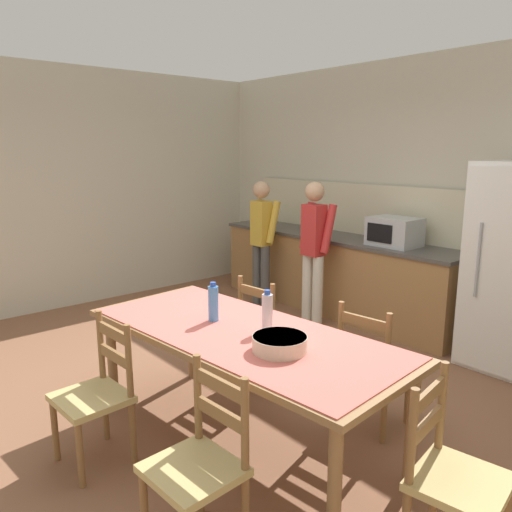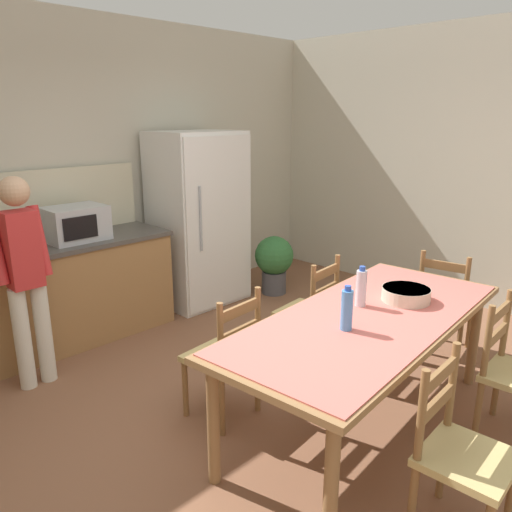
{
  "view_description": "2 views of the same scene",
  "coord_description": "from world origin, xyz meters",
  "px_view_note": "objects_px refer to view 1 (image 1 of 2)",
  "views": [
    {
      "loc": [
        2.86,
        -2.29,
        1.92
      ],
      "look_at": [
        0.27,
        -0.06,
        1.19
      ],
      "focal_mm": 35.0,
      "sensor_mm": 36.0,
      "label": 1
    },
    {
      "loc": [
        -2.04,
        -1.92,
        2.0
      ],
      "look_at": [
        0.21,
        0.31,
        1.09
      ],
      "focal_mm": 35.0,
      "sensor_mm": 36.0,
      "label": 2
    }
  ],
  "objects_px": {
    "chair_side_far_left": "(267,331)",
    "chair_side_far_right": "(372,367)",
    "serving_bowl": "(280,342)",
    "chair_side_near_left": "(97,394)",
    "dining_table": "(242,342)",
    "microwave": "(394,232)",
    "bottle_off_centre": "(267,312)",
    "bottle_near_centre": "(213,303)",
    "person_at_sink": "(262,237)",
    "person_at_counter": "(314,246)",
    "chair_side_near_right": "(200,465)",
    "chair_head_end": "(452,477)"
  },
  "relations": [
    {
      "from": "bottle_off_centre",
      "to": "chair_side_near_right",
      "type": "bearing_deg",
      "value": -61.51
    },
    {
      "from": "chair_side_near_right",
      "to": "chair_side_near_left",
      "type": "bearing_deg",
      "value": -178.17
    },
    {
      "from": "dining_table",
      "to": "chair_side_far_right",
      "type": "bearing_deg",
      "value": 61.52
    },
    {
      "from": "chair_side_far_left",
      "to": "chair_side_far_right",
      "type": "xyz_separation_m",
      "value": [
        1.0,
        0.08,
        0.0
      ]
    },
    {
      "from": "microwave",
      "to": "person_at_sink",
      "type": "bearing_deg",
      "value": -162.15
    },
    {
      "from": "bottle_near_centre",
      "to": "bottle_off_centre",
      "type": "height_order",
      "value": "same"
    },
    {
      "from": "microwave",
      "to": "chair_side_near_left",
      "type": "distance_m",
      "value": 3.46
    },
    {
      "from": "chair_side_near_right",
      "to": "person_at_sink",
      "type": "distance_m",
      "value": 3.95
    },
    {
      "from": "bottle_near_centre",
      "to": "chair_side_near_right",
      "type": "bearing_deg",
      "value": -39.83
    },
    {
      "from": "bottle_near_centre",
      "to": "person_at_counter",
      "type": "height_order",
      "value": "person_at_counter"
    },
    {
      "from": "serving_bowl",
      "to": "chair_head_end",
      "type": "height_order",
      "value": "chair_head_end"
    },
    {
      "from": "serving_bowl",
      "to": "chair_side_far_right",
      "type": "xyz_separation_m",
      "value": [
        0.04,
        0.84,
        -0.39
      ]
    },
    {
      "from": "bottle_off_centre",
      "to": "person_at_sink",
      "type": "height_order",
      "value": "person_at_sink"
    },
    {
      "from": "chair_side_far_left",
      "to": "bottle_near_centre",
      "type": "bearing_deg",
      "value": 105.67
    },
    {
      "from": "microwave",
      "to": "chair_side_near_right",
      "type": "relative_size",
      "value": 0.55
    },
    {
      "from": "bottle_near_centre",
      "to": "serving_bowl",
      "type": "distance_m",
      "value": 0.67
    },
    {
      "from": "bottle_off_centre",
      "to": "chair_side_near_left",
      "type": "relative_size",
      "value": 0.3
    },
    {
      "from": "serving_bowl",
      "to": "chair_side_far_left",
      "type": "relative_size",
      "value": 0.35
    },
    {
      "from": "chair_side_near_right",
      "to": "chair_head_end",
      "type": "relative_size",
      "value": 1.0
    },
    {
      "from": "serving_bowl",
      "to": "chair_side_far_left",
      "type": "bearing_deg",
      "value": 141.4
    },
    {
      "from": "microwave",
      "to": "dining_table",
      "type": "relative_size",
      "value": 0.22
    },
    {
      "from": "chair_side_far_right",
      "to": "chair_side_near_right",
      "type": "bearing_deg",
      "value": 88.36
    },
    {
      "from": "chair_side_far_left",
      "to": "person_at_sink",
      "type": "relative_size",
      "value": 0.59
    },
    {
      "from": "bottle_near_centre",
      "to": "chair_head_end",
      "type": "height_order",
      "value": "bottle_near_centre"
    },
    {
      "from": "chair_side_far_left",
      "to": "person_at_counter",
      "type": "height_order",
      "value": "person_at_counter"
    },
    {
      "from": "chair_side_near_left",
      "to": "chair_side_far_right",
      "type": "distance_m",
      "value": 1.83
    },
    {
      "from": "microwave",
      "to": "bottle_off_centre",
      "type": "height_order",
      "value": "microwave"
    },
    {
      "from": "chair_side_near_left",
      "to": "person_at_counter",
      "type": "bearing_deg",
      "value": 103.77
    },
    {
      "from": "person_at_sink",
      "to": "bottle_off_centre",
      "type": "bearing_deg",
      "value": -130.71
    },
    {
      "from": "chair_side_far_right",
      "to": "bottle_near_centre",
      "type": "bearing_deg",
      "value": 42.89
    },
    {
      "from": "dining_table",
      "to": "serving_bowl",
      "type": "distance_m",
      "value": 0.41
    },
    {
      "from": "dining_table",
      "to": "chair_side_near_right",
      "type": "bearing_deg",
      "value": -52.11
    },
    {
      "from": "serving_bowl",
      "to": "chair_side_near_left",
      "type": "distance_m",
      "value": 1.19
    },
    {
      "from": "bottle_near_centre",
      "to": "chair_head_end",
      "type": "distance_m",
      "value": 1.74
    },
    {
      "from": "serving_bowl",
      "to": "chair_side_far_right",
      "type": "height_order",
      "value": "chair_side_far_right"
    },
    {
      "from": "serving_bowl",
      "to": "chair_side_near_left",
      "type": "relative_size",
      "value": 0.35
    },
    {
      "from": "chair_side_far_right",
      "to": "person_at_sink",
      "type": "height_order",
      "value": "person_at_sink"
    },
    {
      "from": "bottle_off_centre",
      "to": "person_at_sink",
      "type": "bearing_deg",
      "value": 139.29
    },
    {
      "from": "bottle_off_centre",
      "to": "person_at_counter",
      "type": "relative_size",
      "value": 0.17
    },
    {
      "from": "person_at_sink",
      "to": "serving_bowl",
      "type": "bearing_deg",
      "value": -129.6
    },
    {
      "from": "chair_side_near_left",
      "to": "chair_side_near_right",
      "type": "height_order",
      "value": "same"
    },
    {
      "from": "chair_head_end",
      "to": "chair_side_near_left",
      "type": "bearing_deg",
      "value": 107.36
    },
    {
      "from": "bottle_near_centre",
      "to": "chair_side_far_left",
      "type": "height_order",
      "value": "bottle_near_centre"
    },
    {
      "from": "chair_side_near_right",
      "to": "chair_side_far_left",
      "type": "bearing_deg",
      "value": 124.97
    },
    {
      "from": "chair_side_far_right",
      "to": "person_at_counter",
      "type": "relative_size",
      "value": 0.57
    },
    {
      "from": "microwave",
      "to": "serving_bowl",
      "type": "relative_size",
      "value": 1.56
    },
    {
      "from": "bottle_off_centre",
      "to": "chair_side_far_left",
      "type": "relative_size",
      "value": 0.3
    },
    {
      "from": "person_at_sink",
      "to": "person_at_counter",
      "type": "xyz_separation_m",
      "value": [
        0.89,
        -0.02,
        0.02
      ]
    },
    {
      "from": "microwave",
      "to": "person_at_counter",
      "type": "relative_size",
      "value": 0.32
    },
    {
      "from": "person_at_sink",
      "to": "person_at_counter",
      "type": "distance_m",
      "value": 0.89
    }
  ]
}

